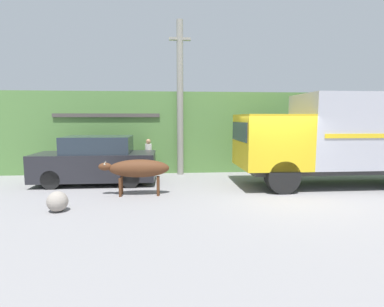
{
  "coord_description": "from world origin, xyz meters",
  "views": [
    {
      "loc": [
        -3.52,
        -8.97,
        2.44
      ],
      "look_at": [
        -2.7,
        0.85,
        1.27
      ],
      "focal_mm": 28.0,
      "sensor_mm": 36.0,
      "label": 1
    }
  ],
  "objects": [
    {
      "name": "cargo_truck",
      "position": [
        2.86,
        1.23,
        1.81
      ],
      "size": [
        7.35,
        2.34,
        3.28
      ],
      "rotation": [
        0.0,
        0.0,
        0.05
      ],
      "color": "#2D2D2D",
      "rests_on": "ground_plane"
    },
    {
      "name": "pedestrian_on_hill",
      "position": [
        -4.32,
        3.84,
        0.86
      ],
      "size": [
        0.35,
        0.35,
        1.55
      ],
      "rotation": [
        0.0,
        0.0,
        2.86
      ],
      "color": "#38332D",
      "rests_on": "ground_plane"
    },
    {
      "name": "parked_suv",
      "position": [
        -6.15,
        2.26,
        0.85
      ],
      "size": [
        4.35,
        1.74,
        1.77
      ],
      "rotation": [
        0.0,
        0.0,
        -0.03
      ],
      "color": "#232328",
      "rests_on": "ground_plane"
    },
    {
      "name": "utility_pole",
      "position": [
        -2.95,
        3.92,
        3.33
      ],
      "size": [
        0.9,
        0.28,
        6.48
      ],
      "color": "gray",
      "rests_on": "ground_plane"
    },
    {
      "name": "roadside_rock",
      "position": [
        -6.4,
        -1.08,
        0.27
      ],
      "size": [
        0.54,
        0.54,
        0.54
      ],
      "color": "gray",
      "rests_on": "ground_plane"
    },
    {
      "name": "brown_cow",
      "position": [
        -4.45,
        0.45,
        0.85
      ],
      "size": [
        2.21,
        0.57,
        1.14
      ],
      "rotation": [
        0.0,
        0.0,
        -0.23
      ],
      "color": "#512D19",
      "rests_on": "ground_plane"
    },
    {
      "name": "ground_plane",
      "position": [
        0.0,
        0.0,
        0.0
      ],
      "size": [
        60.0,
        60.0,
        0.0
      ],
      "primitive_type": "plane",
      "color": "gray"
    },
    {
      "name": "hillside_embankment",
      "position": [
        0.0,
        6.93,
        1.79
      ],
      "size": [
        32.0,
        5.47,
        3.58
      ],
      "color": "#568442",
      "rests_on": "ground_plane"
    },
    {
      "name": "building_backdrop",
      "position": [
        -6.08,
        5.45,
        1.33
      ],
      "size": [
        4.49,
        2.7,
        2.64
      ],
      "color": "#8CC69E",
      "rests_on": "ground_plane"
    }
  ]
}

